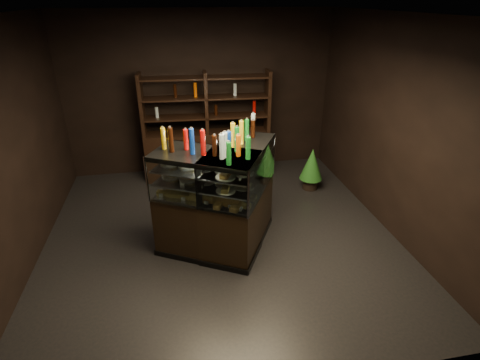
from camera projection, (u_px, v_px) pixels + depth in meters
name	position (u px, v px, depth m)	size (l,w,h in m)	color
ground	(221.00, 235.00, 5.54)	(5.00, 5.00, 0.00)	black
room_shell	(217.00, 106.00, 4.68)	(5.02, 5.02, 3.01)	black
display_case	(224.00, 216.00, 5.08)	(1.80, 1.50, 1.46)	black
food_display	(223.00, 176.00, 4.80)	(1.40, 1.16, 0.45)	gold
bottles_top	(222.00, 140.00, 4.59)	(1.24, 1.02, 0.30)	silver
potted_conifer	(312.00, 163.00, 6.65)	(0.41, 0.41, 0.87)	black
back_shelving	(208.00, 147.00, 7.08)	(2.34, 0.54, 2.00)	black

